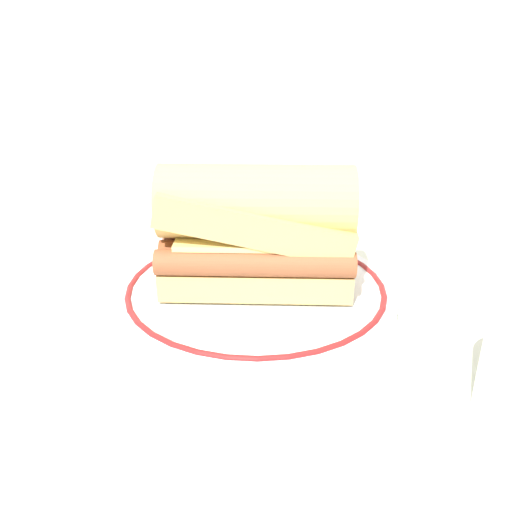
{
  "coord_description": "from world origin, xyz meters",
  "views": [
    {
      "loc": [
        0.02,
        -0.46,
        0.26
      ],
      "look_at": [
        0.02,
        0.02,
        0.04
      ],
      "focal_mm": 38.33,
      "sensor_mm": 36.0,
      "label": 1
    }
  ],
  "objects": [
    {
      "name": "sausage_sandwich",
      "position": [
        0.02,
        0.02,
        0.07
      ],
      "size": [
        0.18,
        0.1,
        0.12
      ],
      "rotation": [
        0.0,
        0.0,
        -0.04
      ],
      "color": "tan",
      "rests_on": "plate"
    },
    {
      "name": "salt_shaker",
      "position": [
        0.09,
        0.24,
        0.04
      ],
      "size": [
        0.04,
        0.04,
        0.08
      ],
      "color": "white",
      "rests_on": "ground_plane"
    },
    {
      "name": "ground_plane",
      "position": [
        0.0,
        0.0,
        0.0
      ],
      "size": [
        1.5,
        1.5,
        0.0
      ],
      "primitive_type": "plane",
      "color": "silver"
    },
    {
      "name": "plate",
      "position": [
        0.02,
        0.02,
        0.01
      ],
      "size": [
        0.27,
        0.27,
        0.01
      ],
      "color": "white",
      "rests_on": "ground_plane"
    }
  ]
}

